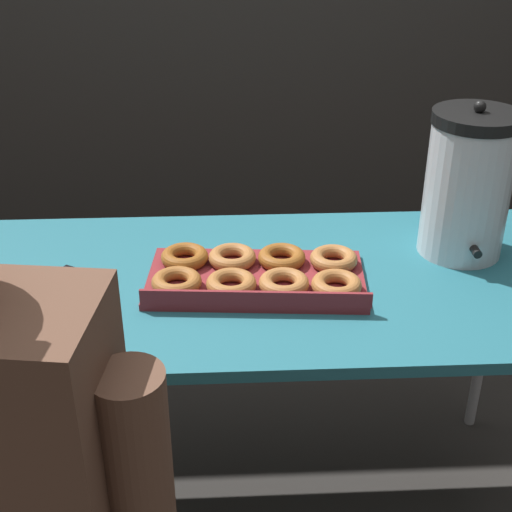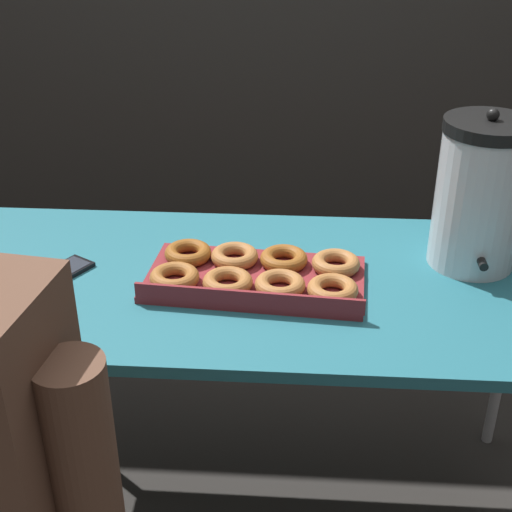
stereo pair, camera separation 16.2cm
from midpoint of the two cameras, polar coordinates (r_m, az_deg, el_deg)
The scene contains 5 objects.
ground_plane at distance 2.12m, azimuth 2.29°, elevation -19.20°, with size 12.00×12.00×0.00m, color #2D2B28.
folding_table at distance 1.68m, azimuth 2.74°, elevation -3.29°, with size 1.50×0.69×0.73m.
donut_box at distance 1.62m, azimuth 2.89°, elevation -1.55°, with size 0.52×0.30×0.05m.
coffee_urn at distance 1.74m, azimuth 20.06°, elevation 4.60°, with size 0.21×0.24×0.38m.
cell_phone at distance 1.70m, azimuth -12.75°, elevation -1.40°, with size 0.14×0.17×0.01m.
Camera 2 is at (0.09, -1.42, 1.58)m, focal length 50.00 mm.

